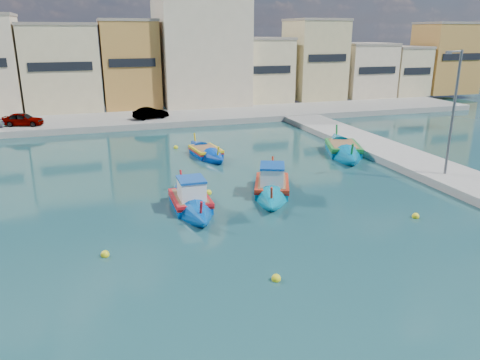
{
  "coord_description": "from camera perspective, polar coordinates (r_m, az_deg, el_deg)",
  "views": [
    {
      "loc": [
        -3.35,
        -16.71,
        9.01
      ],
      "look_at": [
        4.0,
        6.0,
        1.4
      ],
      "focal_mm": 35.0,
      "sensor_mm": 36.0,
      "label": 1
    }
  ],
  "objects": [
    {
      "name": "luzzu_green",
      "position": [
        35.51,
        -4.17,
        3.33
      ],
      "size": [
        2.57,
        7.13,
        2.2
      ],
      "color": "#0035A6",
      "rests_on": "ground"
    },
    {
      "name": "quay_street_lamp",
      "position": [
        31.14,
        24.47,
        7.48
      ],
      "size": [
        1.18,
        0.16,
        8.0
      ],
      "color": "#595B60",
      "rests_on": "ground"
    },
    {
      "name": "north_townhouses",
      "position": [
        57.11,
        -7.99,
        13.48
      ],
      "size": [
        83.2,
        7.87,
        10.19
      ],
      "color": "beige",
      "rests_on": "ground"
    },
    {
      "name": "mooring_buoys",
      "position": [
        25.73,
        -6.38,
        -2.74
      ],
      "size": [
        21.53,
        22.29,
        0.36
      ],
      "color": "yellow",
      "rests_on": "ground"
    },
    {
      "name": "church_block",
      "position": [
        58.26,
        -4.9,
        17.03
      ],
      "size": [
        10.0,
        10.0,
        19.1
      ],
      "color": "beige",
      "rests_on": "ground"
    },
    {
      "name": "luzzu_blue_cabin",
      "position": [
        25.11,
        -6.05,
        -2.65
      ],
      "size": [
        1.96,
        7.57,
        2.67
      ],
      "color": "#0049AA",
      "rests_on": "ground"
    },
    {
      "name": "parked_cars",
      "position": [
        48.09,
        -23.51,
        6.88
      ],
      "size": [
        19.48,
        2.47,
        1.23
      ],
      "color": "#4C1919",
      "rests_on": "north_quay"
    },
    {
      "name": "north_quay",
      "position": [
        49.6,
        -13.88,
        7.05
      ],
      "size": [
        80.0,
        8.0,
        0.6
      ],
      "primitive_type": "cube",
      "color": "gray",
      "rests_on": "ground"
    },
    {
      "name": "luzzu_turquoise_cabin",
      "position": [
        27.44,
        3.91,
        -0.8
      ],
      "size": [
        4.94,
        8.58,
        2.74
      ],
      "color": "#007EA1",
      "rests_on": "ground"
    },
    {
      "name": "luzzu_cyan_mid",
      "position": [
        36.97,
        12.44,
        3.62
      ],
      "size": [
        5.29,
        9.58,
        2.78
      ],
      "color": "#006B9D",
      "rests_on": "ground"
    },
    {
      "name": "ground",
      "position": [
        19.28,
        -5.93,
        -10.28
      ],
      "size": [
        160.0,
        160.0,
        0.0
      ],
      "primitive_type": "plane",
      "color": "#153E40",
      "rests_on": "ground"
    }
  ]
}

